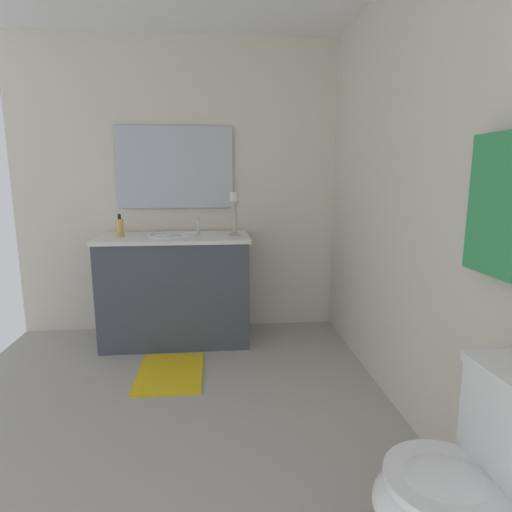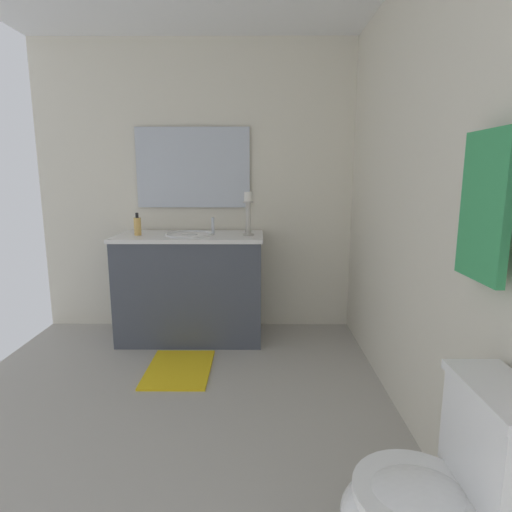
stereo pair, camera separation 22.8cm
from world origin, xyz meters
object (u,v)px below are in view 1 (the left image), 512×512
vanity_cabinet (176,289)px  toilet (466,489)px  towel_near_vanity (495,205)px  candle_holder_tall (234,213)px  soap_bottle (120,228)px  sink_basin (175,241)px  mirror (175,168)px  bath_mat (170,373)px

vanity_cabinet → toilet: 2.52m
vanity_cabinet → towel_near_vanity: 2.50m
candle_holder_tall → soap_bottle: 0.89m
sink_basin → toilet: size_ratio=0.54×
vanity_cabinet → candle_holder_tall: bearing=85.8°
sink_basin → toilet: sink_basin is taller
mirror → towel_near_vanity: 2.61m
bath_mat → candle_holder_tall: bearing=141.1°
soap_bottle → toilet: size_ratio=0.24×
sink_basin → soap_bottle: 0.43m
vanity_cabinet → sink_basin: size_ratio=2.96×
soap_bottle → bath_mat: (0.59, 0.41, -0.94)m
toilet → towel_near_vanity: towel_near_vanity is taller
candle_holder_tall → towel_near_vanity: 2.11m
candle_holder_tall → towel_near_vanity: towel_near_vanity is taller
soap_bottle → toilet: 2.76m
mirror → bath_mat: 1.66m
toilet → soap_bottle: bearing=-145.9°
mirror → sink_basin: bearing=0.2°
towel_near_vanity → sink_basin: bearing=-146.4°
mirror → soap_bottle: bearing=-52.8°
mirror → towel_near_vanity: bearing=30.2°
toilet → bath_mat: (-1.64, -1.10, -0.36)m
candle_holder_tall → toilet: candle_holder_tall is taller
vanity_cabinet → candle_holder_tall: (0.03, 0.48, 0.62)m
sink_basin → soap_bottle: (0.03, -0.41, 0.11)m
toilet → candle_holder_tall: bearing=-164.3°
candle_holder_tall → toilet: bearing=15.7°
towel_near_vanity → bath_mat: size_ratio=0.83×
soap_bottle → candle_holder_tall: bearing=89.7°
soap_bottle → bath_mat: bearing=34.5°
vanity_cabinet → sink_basin: (0.00, 0.00, 0.40)m
sink_basin → bath_mat: bearing=-0.1°
toilet → bath_mat: 2.01m
vanity_cabinet → towel_near_vanity: towel_near_vanity is taller
vanity_cabinet → bath_mat: (0.62, 0.00, -0.43)m
vanity_cabinet → mirror: size_ratio=1.24×
mirror → soap_bottle: mirror is taller
soap_bottle → towel_near_vanity: bearing=41.5°
candle_holder_tall → soap_bottle: bearing=-90.3°
vanity_cabinet → sink_basin: bearing=90.0°
soap_bottle → toilet: bearing=34.1°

